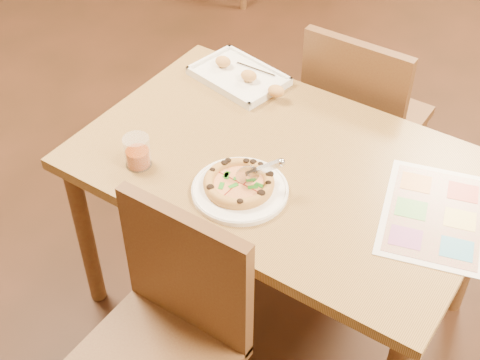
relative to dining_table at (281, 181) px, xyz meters
The scene contains 9 objects.
dining_table is the anchor object (origin of this frame).
chair_near 0.61m from the dining_table, 90.00° to the right, with size 0.42×0.42×0.47m.
chair_far 0.61m from the dining_table, 90.00° to the left, with size 0.42×0.42×0.47m.
plate 0.22m from the dining_table, 99.11° to the right, with size 0.29×0.29×0.02m, color white.
pizza 0.22m from the dining_table, 102.05° to the right, with size 0.22×0.22×0.03m.
pizza_cutter 0.23m from the dining_table, 86.04° to the right, with size 0.11×0.10×0.08m.
appetizer_tray 0.49m from the dining_table, 139.86° to the left, with size 0.40×0.29×0.06m.
glass_tumbler 0.48m from the dining_table, 144.20° to the right, with size 0.08×0.08×0.11m.
menu 0.51m from the dining_table, ahead, with size 0.30×0.42×0.01m, color silver.
Camera 1 is at (0.79, -1.42, 2.11)m, focal length 50.00 mm.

